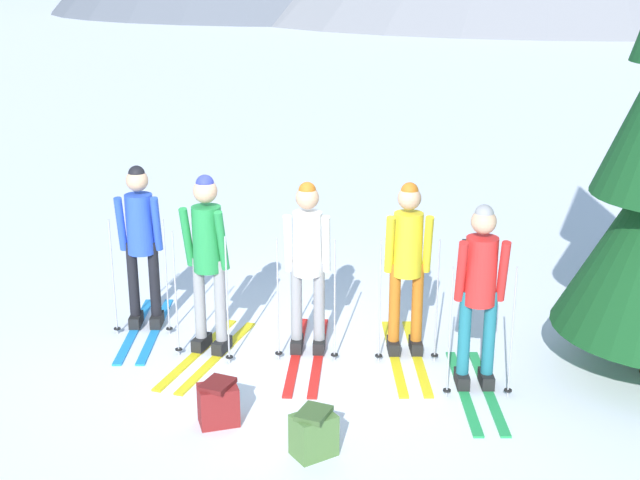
{
  "coord_description": "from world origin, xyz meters",
  "views": [
    {
      "loc": [
        3.34,
        -6.8,
        3.62
      ],
      "look_at": [
        0.18,
        0.5,
        1.05
      ],
      "focal_mm": 47.55,
      "sensor_mm": 36.0,
      "label": 1
    }
  ],
  "objects_px": {
    "skier_in_green": "(207,257)",
    "backpack_on_snow_front": "(314,433)",
    "skier_in_blue": "(141,241)",
    "backpack_on_snow_beside": "(218,403)",
    "skier_in_red": "(479,287)",
    "skier_in_white": "(308,259)",
    "skier_in_yellow": "(407,259)"
  },
  "relations": [
    {
      "from": "skier_in_white",
      "to": "backpack_on_snow_beside",
      "type": "xyz_separation_m",
      "value": [
        -0.11,
        -1.56,
        -0.78
      ]
    },
    {
      "from": "backpack_on_snow_front",
      "to": "skier_in_yellow",
      "type": "bearing_deg",
      "value": 87.78
    },
    {
      "from": "skier_in_red",
      "to": "skier_in_green",
      "type": "bearing_deg",
      "value": -172.98
    },
    {
      "from": "skier_in_green",
      "to": "backpack_on_snow_beside",
      "type": "relative_size",
      "value": 4.48
    },
    {
      "from": "skier_in_red",
      "to": "backpack_on_snow_front",
      "type": "height_order",
      "value": "skier_in_red"
    },
    {
      "from": "skier_in_blue",
      "to": "skier_in_green",
      "type": "relative_size",
      "value": 0.97
    },
    {
      "from": "skier_in_green",
      "to": "backpack_on_snow_front",
      "type": "bearing_deg",
      "value": -37.67
    },
    {
      "from": "skier_in_white",
      "to": "skier_in_blue",
      "type": "bearing_deg",
      "value": -175.34
    },
    {
      "from": "skier_in_blue",
      "to": "backpack_on_snow_beside",
      "type": "xyz_separation_m",
      "value": [
        1.69,
        -1.42,
        -0.77
      ]
    },
    {
      "from": "skier_in_green",
      "to": "skier_in_white",
      "type": "bearing_deg",
      "value": 24.11
    },
    {
      "from": "skier_in_red",
      "to": "backpack_on_snow_beside",
      "type": "bearing_deg",
      "value": -140.29
    },
    {
      "from": "skier_in_white",
      "to": "skier_in_green",
      "type": "bearing_deg",
      "value": -155.89
    },
    {
      "from": "skier_in_yellow",
      "to": "backpack_on_snow_beside",
      "type": "height_order",
      "value": "skier_in_yellow"
    },
    {
      "from": "skier_in_white",
      "to": "backpack_on_snow_beside",
      "type": "bearing_deg",
      "value": -94.13
    },
    {
      "from": "skier_in_red",
      "to": "skier_in_blue",
      "type": "bearing_deg",
      "value": -178.84
    },
    {
      "from": "backpack_on_snow_front",
      "to": "skier_in_red",
      "type": "bearing_deg",
      "value": 61.47
    },
    {
      "from": "skier_in_white",
      "to": "backpack_on_snow_beside",
      "type": "height_order",
      "value": "skier_in_white"
    },
    {
      "from": "skier_in_blue",
      "to": "skier_in_green",
      "type": "distance_m",
      "value": 0.96
    },
    {
      "from": "skier_in_yellow",
      "to": "backpack_on_snow_front",
      "type": "distance_m",
      "value": 2.18
    },
    {
      "from": "skier_in_blue",
      "to": "backpack_on_snow_beside",
      "type": "height_order",
      "value": "skier_in_blue"
    },
    {
      "from": "skier_in_blue",
      "to": "skier_in_green",
      "type": "xyz_separation_m",
      "value": [
        0.93,
        -0.24,
        0.03
      ]
    },
    {
      "from": "skier_in_blue",
      "to": "backpack_on_snow_beside",
      "type": "relative_size",
      "value": 4.36
    },
    {
      "from": "skier_in_blue",
      "to": "skier_in_yellow",
      "type": "height_order",
      "value": "skier_in_blue"
    },
    {
      "from": "skier_in_red",
      "to": "backpack_on_snow_beside",
      "type": "xyz_separation_m",
      "value": [
        -1.79,
        -1.49,
        -0.78
      ]
    },
    {
      "from": "skier_in_white",
      "to": "backpack_on_snow_front",
      "type": "distance_m",
      "value": 2.02
    },
    {
      "from": "skier_in_blue",
      "to": "skier_in_red",
      "type": "xyz_separation_m",
      "value": [
        3.48,
        0.07,
        0.01
      ]
    },
    {
      "from": "skier_in_white",
      "to": "skier_in_yellow",
      "type": "xyz_separation_m",
      "value": [
        0.88,
        0.35,
        0.0
      ]
    },
    {
      "from": "skier_in_green",
      "to": "skier_in_red",
      "type": "relative_size",
      "value": 1.05
    },
    {
      "from": "skier_in_blue",
      "to": "skier_in_red",
      "type": "relative_size",
      "value": 1.02
    },
    {
      "from": "skier_in_green",
      "to": "skier_in_yellow",
      "type": "relative_size",
      "value": 1.04
    },
    {
      "from": "skier_in_green",
      "to": "backpack_on_snow_front",
      "type": "distance_m",
      "value": 2.26
    },
    {
      "from": "skier_in_green",
      "to": "skier_in_yellow",
      "type": "distance_m",
      "value": 1.9
    }
  ]
}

